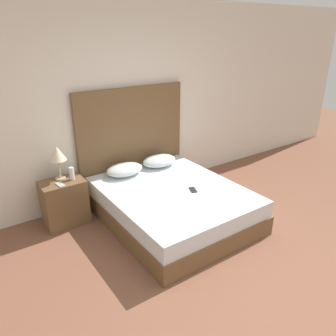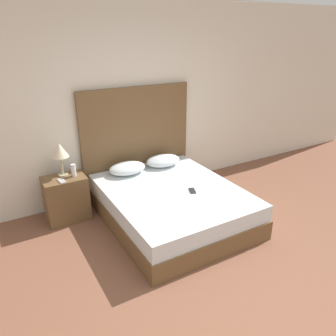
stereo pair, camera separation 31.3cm
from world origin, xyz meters
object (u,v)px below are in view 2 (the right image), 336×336
phone_on_bed (192,191)px  phone_on_nightstand (62,181)px  table_lamp (60,152)px  bed (172,205)px  nightstand (66,198)px

phone_on_bed → phone_on_nightstand: bearing=150.0°
phone_on_bed → table_lamp: table_lamp is taller
table_lamp → phone_on_nightstand: (-0.06, -0.17, -0.32)m
phone_on_bed → table_lamp: size_ratio=0.39×
bed → nightstand: 1.36m
bed → nightstand: nightstand is taller
bed → phone_on_nightstand: (-1.20, 0.62, 0.37)m
phone_on_bed → phone_on_nightstand: phone_on_nightstand is taller
phone_on_bed → nightstand: size_ratio=0.28×
nightstand → phone_on_nightstand: 0.32m
nightstand → table_lamp: (0.01, 0.07, 0.62)m
bed → phone_on_nightstand: bearing=152.6°
table_lamp → phone_on_nightstand: bearing=-109.5°
bed → table_lamp: bearing=145.4°
phone_on_bed → table_lamp: 1.71m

